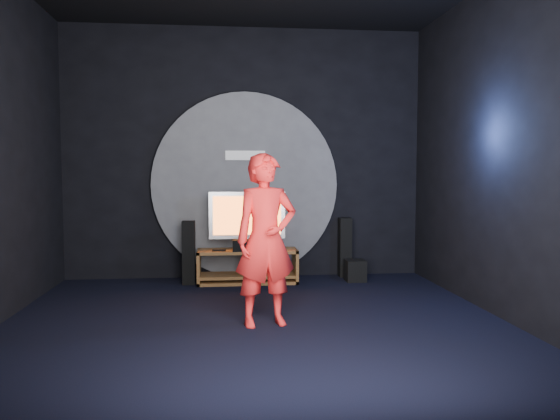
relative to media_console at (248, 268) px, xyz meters
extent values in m
plane|color=black|center=(-0.02, -2.05, -0.20)|extent=(5.00, 5.00, 0.00)
cube|color=black|center=(-0.02, 0.45, 1.55)|extent=(5.00, 0.04, 3.50)
cube|color=black|center=(-0.02, -4.55, 1.55)|extent=(5.00, 0.04, 3.50)
cube|color=black|center=(2.48, -2.05, 1.55)|extent=(0.04, 5.00, 3.50)
cylinder|color=#515156|center=(-0.02, 0.39, 1.10)|extent=(2.60, 0.08, 2.60)
cube|color=white|center=(-0.02, 0.34, 1.52)|extent=(0.55, 0.03, 0.13)
cube|color=olive|center=(-0.01, 0.00, 0.23)|extent=(1.34, 0.45, 0.04)
cube|color=olive|center=(-0.01, 0.00, -0.10)|extent=(1.30, 0.42, 0.04)
cube|color=olive|center=(-0.66, 0.00, 0.03)|extent=(0.04, 0.45, 0.45)
cube|color=olive|center=(0.64, 0.00, 0.03)|extent=(0.04, 0.45, 0.45)
cube|color=olive|center=(-0.01, 0.00, 0.07)|extent=(0.03, 0.40, 0.29)
cube|color=olive|center=(-0.01, 0.00, -0.18)|extent=(1.34, 0.45, 0.04)
cube|color=white|center=(0.37, 0.00, -0.05)|extent=(0.22, 0.16, 0.05)
cube|color=#B8B9C0|center=(-0.01, 0.07, 0.27)|extent=(0.36, 0.22, 0.04)
cylinder|color=#B8B9C0|center=(-0.01, 0.07, 0.34)|extent=(0.07, 0.07, 0.10)
cube|color=#B8B9C0|center=(-0.01, 0.07, 0.71)|extent=(1.03, 0.06, 0.63)
cube|color=orange|center=(-0.01, 0.04, 0.71)|extent=(0.91, 0.01, 0.52)
cube|color=black|center=(-0.01, -0.15, 0.33)|extent=(0.40, 0.15, 0.15)
cube|color=black|center=(-0.39, -0.12, 0.27)|extent=(0.18, 0.05, 0.02)
cube|color=black|center=(-0.79, 0.00, 0.22)|extent=(0.17, 0.19, 0.84)
cube|color=black|center=(1.40, 0.30, 0.22)|extent=(0.17, 0.19, 0.84)
cube|color=black|center=(1.46, -0.05, -0.05)|extent=(0.26, 0.26, 0.29)
imported|color=red|center=(0.08, -2.05, 0.64)|extent=(0.68, 0.53, 1.67)
camera|label=1|loc=(-0.33, -7.27, 1.30)|focal=35.00mm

